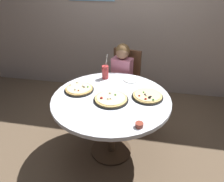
{
  "coord_description": "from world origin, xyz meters",
  "views": [
    {
      "loc": [
        0.37,
        -1.88,
        1.92
      ],
      "look_at": [
        0.0,
        0.05,
        0.8
      ],
      "focal_mm": 34.63,
      "sensor_mm": 36.0,
      "label": 1
    }
  ],
  "objects_px": {
    "diner_child": "(120,88)",
    "pizza_veggie": "(111,99)",
    "pizza_cheese": "(147,96)",
    "soda_cup": "(105,72)",
    "dining_table": "(111,105)",
    "plate_small": "(131,80)",
    "pizza_pepperoni": "(79,89)",
    "chair_wooden": "(124,80)",
    "sauce_bowl": "(139,125)"
  },
  "relations": [
    {
      "from": "diner_child",
      "to": "soda_cup",
      "type": "relative_size",
      "value": 3.52
    },
    {
      "from": "diner_child",
      "to": "plate_small",
      "type": "distance_m",
      "value": 0.41
    },
    {
      "from": "pizza_cheese",
      "to": "sauce_bowl",
      "type": "distance_m",
      "value": 0.5
    },
    {
      "from": "diner_child",
      "to": "pizza_pepperoni",
      "type": "xyz_separation_m",
      "value": [
        -0.36,
        -0.61,
        0.28
      ]
    },
    {
      "from": "dining_table",
      "to": "plate_small",
      "type": "distance_m",
      "value": 0.48
    },
    {
      "from": "diner_child",
      "to": "soda_cup",
      "type": "xyz_separation_m",
      "value": [
        -0.14,
        -0.26,
        0.35
      ]
    },
    {
      "from": "dining_table",
      "to": "chair_wooden",
      "type": "distance_m",
      "value": 0.88
    },
    {
      "from": "diner_child",
      "to": "sauce_bowl",
      "type": "xyz_separation_m",
      "value": [
        0.34,
        -1.12,
        0.29
      ]
    },
    {
      "from": "diner_child",
      "to": "sauce_bowl",
      "type": "bearing_deg",
      "value": -72.99
    },
    {
      "from": "dining_table",
      "to": "soda_cup",
      "type": "bearing_deg",
      "value": 109.89
    },
    {
      "from": "soda_cup",
      "to": "dining_table",
      "type": "bearing_deg",
      "value": -70.11
    },
    {
      "from": "soda_cup",
      "to": "plate_small",
      "type": "xyz_separation_m",
      "value": [
        0.32,
        0.0,
        -0.08
      ]
    },
    {
      "from": "dining_table",
      "to": "soda_cup",
      "type": "height_order",
      "value": "soda_cup"
    },
    {
      "from": "dining_table",
      "to": "pizza_pepperoni",
      "type": "distance_m",
      "value": 0.4
    },
    {
      "from": "chair_wooden",
      "to": "diner_child",
      "type": "relative_size",
      "value": 0.88
    },
    {
      "from": "pizza_cheese",
      "to": "pizza_pepperoni",
      "type": "distance_m",
      "value": 0.74
    },
    {
      "from": "dining_table",
      "to": "soda_cup",
      "type": "xyz_separation_m",
      "value": [
        -0.16,
        0.43,
        0.18
      ]
    },
    {
      "from": "pizza_veggie",
      "to": "soda_cup",
      "type": "distance_m",
      "value": 0.52
    },
    {
      "from": "pizza_cheese",
      "to": "soda_cup",
      "type": "bearing_deg",
      "value": 145.73
    },
    {
      "from": "dining_table",
      "to": "diner_child",
      "type": "xyz_separation_m",
      "value": [
        -0.02,
        0.7,
        -0.17
      ]
    },
    {
      "from": "pizza_cheese",
      "to": "diner_child",
      "type": "bearing_deg",
      "value": 121.91
    },
    {
      "from": "soda_cup",
      "to": "sauce_bowl",
      "type": "distance_m",
      "value": 0.98
    },
    {
      "from": "chair_wooden",
      "to": "plate_small",
      "type": "height_order",
      "value": "chair_wooden"
    },
    {
      "from": "soda_cup",
      "to": "plate_small",
      "type": "relative_size",
      "value": 1.71
    },
    {
      "from": "dining_table",
      "to": "sauce_bowl",
      "type": "relative_size",
      "value": 17.66
    },
    {
      "from": "pizza_pepperoni",
      "to": "sauce_bowl",
      "type": "relative_size",
      "value": 4.6
    },
    {
      "from": "diner_child",
      "to": "pizza_pepperoni",
      "type": "height_order",
      "value": "diner_child"
    },
    {
      "from": "sauce_bowl",
      "to": "plate_small",
      "type": "xyz_separation_m",
      "value": [
        -0.17,
        0.86,
        -0.02
      ]
    },
    {
      "from": "sauce_bowl",
      "to": "pizza_pepperoni",
      "type": "bearing_deg",
      "value": 144.06
    },
    {
      "from": "diner_child",
      "to": "pizza_veggie",
      "type": "xyz_separation_m",
      "value": [
        0.03,
        -0.75,
        0.28
      ]
    },
    {
      "from": "soda_cup",
      "to": "sauce_bowl",
      "type": "height_order",
      "value": "soda_cup"
    },
    {
      "from": "soda_cup",
      "to": "plate_small",
      "type": "bearing_deg",
      "value": 0.71
    },
    {
      "from": "dining_table",
      "to": "diner_child",
      "type": "bearing_deg",
      "value": 91.43
    },
    {
      "from": "dining_table",
      "to": "pizza_cheese",
      "type": "bearing_deg",
      "value": 11.33
    },
    {
      "from": "chair_wooden",
      "to": "pizza_pepperoni",
      "type": "distance_m",
      "value": 0.91
    },
    {
      "from": "pizza_pepperoni",
      "to": "soda_cup",
      "type": "height_order",
      "value": "soda_cup"
    },
    {
      "from": "pizza_pepperoni",
      "to": "plate_small",
      "type": "height_order",
      "value": "pizza_pepperoni"
    },
    {
      "from": "dining_table",
      "to": "diner_child",
      "type": "distance_m",
      "value": 0.72
    },
    {
      "from": "pizza_cheese",
      "to": "dining_table",
      "type": "bearing_deg",
      "value": -168.67
    },
    {
      "from": "dining_table",
      "to": "pizza_pepperoni",
      "type": "bearing_deg",
      "value": 167.36
    },
    {
      "from": "pizza_cheese",
      "to": "plate_small",
      "type": "height_order",
      "value": "pizza_cheese"
    },
    {
      "from": "soda_cup",
      "to": "pizza_pepperoni",
      "type": "bearing_deg",
      "value": -121.94
    },
    {
      "from": "dining_table",
      "to": "chair_wooden",
      "type": "bearing_deg",
      "value": 88.62
    },
    {
      "from": "pizza_cheese",
      "to": "chair_wooden",
      "type": "bearing_deg",
      "value": 113.56
    },
    {
      "from": "pizza_cheese",
      "to": "sauce_bowl",
      "type": "bearing_deg",
      "value": -95.18
    },
    {
      "from": "sauce_bowl",
      "to": "pizza_cheese",
      "type": "bearing_deg",
      "value": 84.82
    },
    {
      "from": "pizza_veggie",
      "to": "pizza_pepperoni",
      "type": "xyz_separation_m",
      "value": [
        -0.38,
        0.14,
        0.0
      ]
    },
    {
      "from": "diner_child",
      "to": "soda_cup",
      "type": "bearing_deg",
      "value": -117.86
    },
    {
      "from": "pizza_cheese",
      "to": "pizza_veggie",
      "type": "bearing_deg",
      "value": -160.8
    },
    {
      "from": "pizza_veggie",
      "to": "plate_small",
      "type": "bearing_deg",
      "value": 72.82
    }
  ]
}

